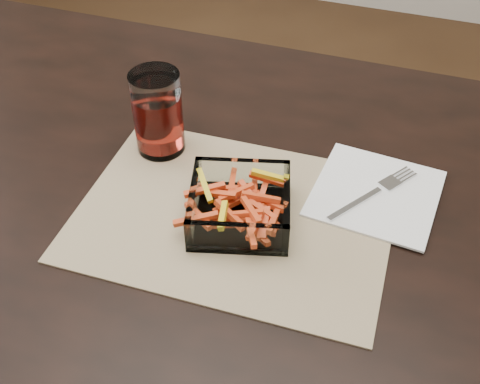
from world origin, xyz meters
name	(u,v)px	position (x,y,z in m)	size (l,w,h in m)	color
dining_table	(208,228)	(0.00, 0.00, 0.66)	(1.60, 0.90, 0.75)	black
placemat	(234,215)	(0.06, -0.04, 0.75)	(0.45, 0.33, 0.00)	tan
glass_bowl	(240,207)	(0.07, -0.04, 0.78)	(0.17, 0.17, 0.05)	white
tumbler	(158,115)	(-0.10, 0.07, 0.82)	(0.08, 0.08, 0.14)	white
napkin	(376,193)	(0.25, 0.07, 0.76)	(0.18, 0.18, 0.00)	white
fork	(375,192)	(0.25, 0.07, 0.76)	(0.11, 0.16, 0.00)	silver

